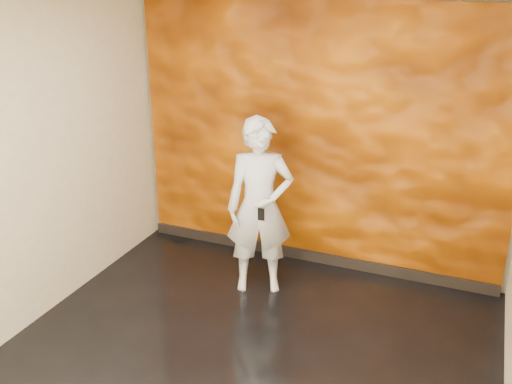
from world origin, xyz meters
name	(u,v)px	position (x,y,z in m)	size (l,w,h in m)	color
room	(239,206)	(0.00, 0.00, 1.40)	(4.02, 4.02, 2.81)	black
feature_wall	(317,140)	(0.00, 1.96, 1.38)	(3.90, 0.06, 2.75)	#CC6201
baseboard	(311,256)	(0.00, 1.92, 0.06)	(3.90, 0.04, 0.12)	black
man	(260,207)	(-0.32, 1.19, 0.88)	(0.64, 0.42, 1.76)	#A8AEB9
phone	(261,214)	(-0.22, 0.97, 0.90)	(0.06, 0.01, 0.12)	black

